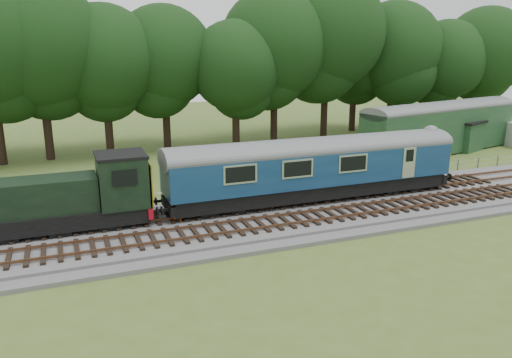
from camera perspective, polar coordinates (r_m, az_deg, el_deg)
name	(u,v)px	position (r m, az deg, el deg)	size (l,w,h in m)	color
ground	(262,220)	(27.89, 0.67, -4.71)	(120.00, 120.00, 0.00)	#465D22
ballast	(262,217)	(27.83, 0.68, -4.37)	(70.00, 7.00, 0.35)	#4C4C4F
track_north	(253,206)	(28.99, -0.37, -3.06)	(67.20, 2.40, 0.21)	black
track_south	(273,222)	(26.36, 1.99, -4.95)	(67.20, 2.40, 0.21)	black
fence	(235,198)	(31.89, -2.37, -2.16)	(64.00, 0.12, 1.00)	#6B6054
tree_line	(175,147)	(48.29, -9.22, 3.58)	(70.00, 8.00, 18.00)	black
dmu_railcar	(314,163)	(29.99, 6.69, 1.80)	(18.05, 2.86, 3.88)	black
shunter_loco	(68,199)	(26.77, -20.73, -2.12)	(8.91, 2.60, 3.38)	black
worker	(177,205)	(26.65, -8.99, -2.98)	(0.67, 0.44, 1.83)	#ED5B0C
parked_coach	(441,125)	(47.92, 20.39, 5.82)	(17.90, 6.80, 4.51)	#1B3B25
shed	(461,135)	(50.22, 22.36, 4.71)	(4.39, 4.39, 2.76)	#1B3B25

